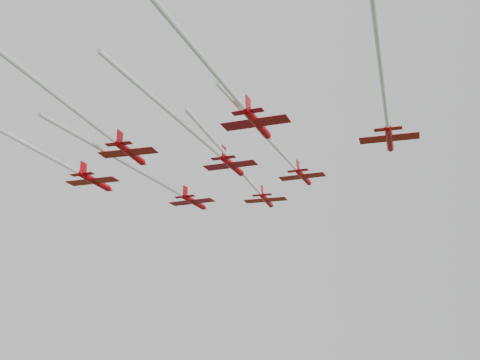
{
  "coord_description": "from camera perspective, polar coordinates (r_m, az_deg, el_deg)",
  "views": [
    {
      "loc": [
        -2.89,
        -101.92,
        19.25
      ],
      "look_at": [
        4.67,
        -3.89,
        50.79
      ],
      "focal_mm": 45.0,
      "sensor_mm": 36.0,
      "label": 1
    }
  ],
  "objects": [
    {
      "name": "jet_row2_right",
      "position": [
        98.4,
        4.52,
        1.94
      ],
      "size": [
        20.82,
        40.43,
        2.42
      ],
      "rotation": [
        0.0,
        0.0,
        -0.45
      ],
      "color": "#BC010A"
    },
    {
      "name": "jet_row4_left",
      "position": [
        79.98,
        -13.39,
        4.89
      ],
      "size": [
        17.96,
        43.59,
        2.54
      ],
      "rotation": [
        0.0,
        0.0,
        -0.34
      ],
      "color": "#BC010A"
    },
    {
      "name": "jet_row3_mid",
      "position": [
        91.54,
        -2.89,
        3.22
      ],
      "size": [
        21.13,
        42.18,
        2.66
      ],
      "rotation": [
        0.0,
        0.0,
        -0.43
      ],
      "color": "#BC010A"
    },
    {
      "name": "jet_row4_right",
      "position": [
        70.62,
        -1.07,
        8.58
      ],
      "size": [
        22.22,
        45.37,
        2.7
      ],
      "rotation": [
        0.0,
        0.0,
        -0.42
      ],
      "color": "#BC010A"
    },
    {
      "name": "jet_row3_right",
      "position": [
        83.35,
        13.71,
        6.07
      ],
      "size": [
        17.77,
        42.11,
        2.59
      ],
      "rotation": [
        0.0,
        0.0,
        -0.35
      ],
      "color": "#BC010A"
    },
    {
      "name": "jet_row2_left",
      "position": [
        104.06,
        -7.1,
        -0.53
      ],
      "size": [
        23.63,
        44.82,
        2.58
      ],
      "rotation": [
        0.0,
        0.0,
        -0.46
      ],
      "color": "#BC010A"
    },
    {
      "name": "jet_lead",
      "position": [
        110.81,
        1.05,
        -0.26
      ],
      "size": [
        20.46,
        49.23,
        2.57
      ],
      "rotation": [
        0.0,
        0.0,
        -0.35
      ],
      "color": "#BC010A"
    },
    {
      "name": "jet_row3_left",
      "position": [
        96.6,
        -18.28,
        2.5
      ],
      "size": [
        26.08,
        57.64,
        2.8
      ],
      "rotation": [
        0.0,
        0.0,
        -0.39
      ],
      "color": "#BC010A"
    }
  ]
}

